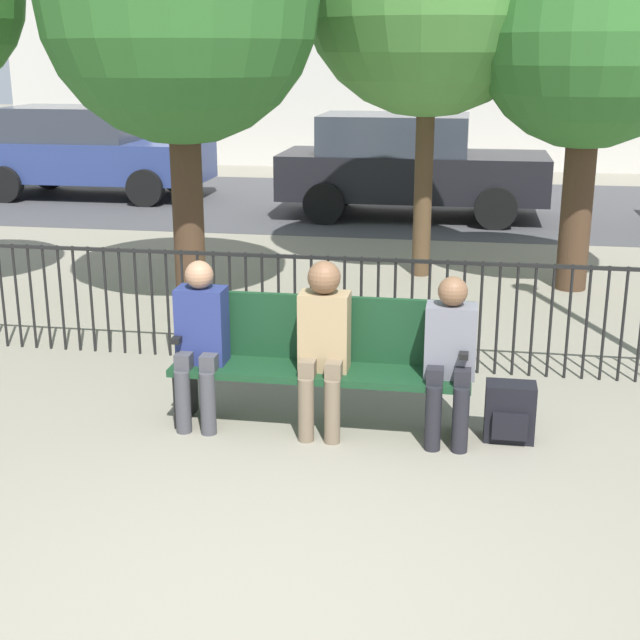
{
  "coord_description": "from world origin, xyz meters",
  "views": [
    {
      "loc": [
        0.97,
        -3.48,
        2.55
      ],
      "look_at": [
        0.0,
        2.26,
        0.8
      ],
      "focal_mm": 50.0,
      "sensor_mm": 36.0,
      "label": 1
    }
  ],
  "objects_px": {
    "tree_0": "(591,37)",
    "parked_car_0": "(408,164)",
    "seated_person_1": "(323,338)",
    "seated_person_0": "(200,335)",
    "park_bench": "(322,357)",
    "tree_2": "(179,4)",
    "seated_person_2": "(450,351)",
    "backpack": "(510,412)",
    "parked_car_1": "(87,150)"
  },
  "relations": [
    {
      "from": "backpack",
      "to": "parked_car_0",
      "type": "distance_m",
      "value": 8.7
    },
    {
      "from": "parked_car_0",
      "to": "parked_car_1",
      "type": "height_order",
      "value": "same"
    },
    {
      "from": "park_bench",
      "to": "seated_person_2",
      "type": "bearing_deg",
      "value": -8.62
    },
    {
      "from": "park_bench",
      "to": "backpack",
      "type": "xyz_separation_m",
      "value": [
        1.31,
        -0.06,
        -0.3
      ]
    },
    {
      "from": "tree_2",
      "to": "parked_car_0",
      "type": "bearing_deg",
      "value": 72.47
    },
    {
      "from": "tree_0",
      "to": "parked_car_1",
      "type": "xyz_separation_m",
      "value": [
        -8.07,
        5.39,
        -1.87
      ]
    },
    {
      "from": "parked_car_0",
      "to": "seated_person_0",
      "type": "bearing_deg",
      "value": -95.31
    },
    {
      "from": "seated_person_1",
      "to": "seated_person_0",
      "type": "bearing_deg",
      "value": -179.88
    },
    {
      "from": "seated_person_2",
      "to": "tree_2",
      "type": "relative_size",
      "value": 0.26
    },
    {
      "from": "parked_car_0",
      "to": "parked_car_1",
      "type": "xyz_separation_m",
      "value": [
        -5.9,
        1.1,
        0.0
      ]
    },
    {
      "from": "tree_0",
      "to": "parked_car_1",
      "type": "height_order",
      "value": "tree_0"
    },
    {
      "from": "tree_0",
      "to": "parked_car_0",
      "type": "bearing_deg",
      "value": 116.81
    },
    {
      "from": "parked_car_0",
      "to": "parked_car_1",
      "type": "relative_size",
      "value": 1.0
    },
    {
      "from": "seated_person_2",
      "to": "tree_0",
      "type": "xyz_separation_m",
      "value": [
        1.24,
        4.36,
        2.07
      ]
    },
    {
      "from": "seated_person_0",
      "to": "seated_person_2",
      "type": "height_order",
      "value": "seated_person_0"
    },
    {
      "from": "seated_person_2",
      "to": "backpack",
      "type": "distance_m",
      "value": 0.61
    },
    {
      "from": "parked_car_0",
      "to": "backpack",
      "type": "bearing_deg",
      "value": -81.08
    },
    {
      "from": "seated_person_1",
      "to": "tree_2",
      "type": "xyz_separation_m",
      "value": [
        -1.88,
        2.92,
        2.3
      ]
    },
    {
      "from": "tree_0",
      "to": "parked_car_0",
      "type": "xyz_separation_m",
      "value": [
        -2.17,
        4.29,
        -1.87
      ]
    },
    {
      "from": "seated_person_0",
      "to": "parked_car_1",
      "type": "distance_m",
      "value": 11.01
    },
    {
      "from": "seated_person_1",
      "to": "seated_person_2",
      "type": "height_order",
      "value": "seated_person_1"
    },
    {
      "from": "seated_person_0",
      "to": "tree_2",
      "type": "bearing_deg",
      "value": 109.01
    },
    {
      "from": "tree_0",
      "to": "parked_car_1",
      "type": "distance_m",
      "value": 9.88
    },
    {
      "from": "tree_2",
      "to": "backpack",
      "type": "bearing_deg",
      "value": -42.06
    },
    {
      "from": "seated_person_0",
      "to": "backpack",
      "type": "height_order",
      "value": "seated_person_0"
    },
    {
      "from": "seated_person_2",
      "to": "parked_car_1",
      "type": "bearing_deg",
      "value": 124.99
    },
    {
      "from": "seated_person_0",
      "to": "parked_car_0",
      "type": "distance_m",
      "value": 8.69
    },
    {
      "from": "seated_person_1",
      "to": "parked_car_1",
      "type": "relative_size",
      "value": 0.29
    },
    {
      "from": "park_bench",
      "to": "seated_person_1",
      "type": "distance_m",
      "value": 0.23
    },
    {
      "from": "seated_person_1",
      "to": "seated_person_2",
      "type": "bearing_deg",
      "value": -0.29
    },
    {
      "from": "seated_person_1",
      "to": "tree_2",
      "type": "relative_size",
      "value": 0.28
    },
    {
      "from": "backpack",
      "to": "tree_0",
      "type": "relative_size",
      "value": 0.1
    },
    {
      "from": "seated_person_1",
      "to": "backpack",
      "type": "height_order",
      "value": "seated_person_1"
    },
    {
      "from": "seated_person_0",
      "to": "parked_car_1",
      "type": "xyz_separation_m",
      "value": [
        -5.1,
        9.75,
        0.18
      ]
    },
    {
      "from": "seated_person_1",
      "to": "seated_person_2",
      "type": "relative_size",
      "value": 1.06
    },
    {
      "from": "seated_person_2",
      "to": "tree_0",
      "type": "relative_size",
      "value": 0.29
    },
    {
      "from": "seated_person_1",
      "to": "tree_0",
      "type": "relative_size",
      "value": 0.31
    },
    {
      "from": "parked_car_0",
      "to": "tree_0",
      "type": "bearing_deg",
      "value": -63.19
    },
    {
      "from": "park_bench",
      "to": "seated_person_0",
      "type": "relative_size",
      "value": 1.75
    },
    {
      "from": "parked_car_1",
      "to": "tree_2",
      "type": "bearing_deg",
      "value": -59.08
    },
    {
      "from": "seated_person_0",
      "to": "seated_person_2",
      "type": "relative_size",
      "value": 1.04
    },
    {
      "from": "tree_2",
      "to": "seated_person_2",
      "type": "bearing_deg",
      "value": -46.9
    },
    {
      "from": "park_bench",
      "to": "seated_person_1",
      "type": "bearing_deg",
      "value": -76.54
    },
    {
      "from": "seated_person_0",
      "to": "parked_car_1",
      "type": "height_order",
      "value": "parked_car_1"
    },
    {
      "from": "seated_person_0",
      "to": "parked_car_0",
      "type": "bearing_deg",
      "value": 84.69
    },
    {
      "from": "seated_person_2",
      "to": "backpack",
      "type": "relative_size",
      "value": 2.82
    },
    {
      "from": "backpack",
      "to": "parked_car_0",
      "type": "relative_size",
      "value": 0.1
    },
    {
      "from": "tree_2",
      "to": "parked_car_0",
      "type": "distance_m",
      "value": 6.38
    },
    {
      "from": "seated_person_0",
      "to": "seated_person_1",
      "type": "distance_m",
      "value": 0.87
    },
    {
      "from": "park_bench",
      "to": "tree_2",
      "type": "relative_size",
      "value": 0.48
    }
  ]
}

